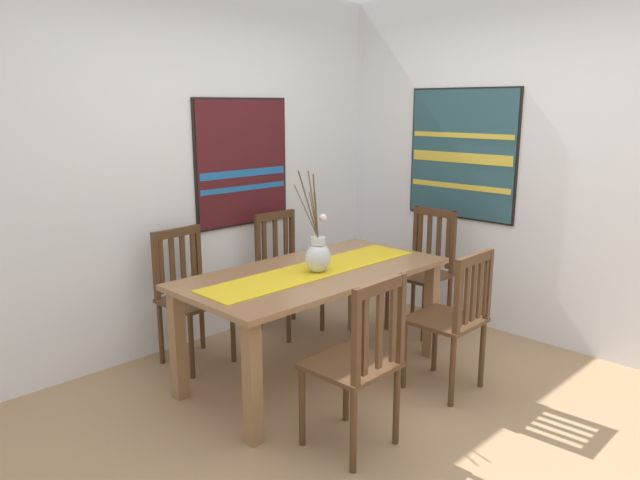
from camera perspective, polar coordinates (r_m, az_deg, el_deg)
name	(u,v)px	position (r m, az deg, el deg)	size (l,w,h in m)	color
ground_plane	(380,422)	(3.69, 5.78, -16.88)	(6.40, 6.40, 0.03)	#A37F5B
wall_back	(193,167)	(4.63, -12.01, 6.84)	(6.40, 0.12, 2.70)	silver
wall_side	(542,167)	(4.83, 20.43, 6.55)	(0.12, 6.40, 2.70)	silver
dining_table	(314,286)	(3.96, -0.56, -4.41)	(1.81, 0.90, 0.74)	#8E6642
table_runner	(314,270)	(3.93, -0.57, -2.87)	(1.66, 0.36, 0.01)	gold
centerpiece_vase	(318,254)	(3.86, -0.20, -1.36)	(0.31, 0.27, 0.68)	silver
chair_0	(453,317)	(3.89, 12.61, -7.20)	(0.43, 0.43, 0.93)	#4C301C
chair_1	(358,362)	(3.19, 3.67, -11.53)	(0.43, 0.43, 0.97)	#4C301C
chair_2	(424,268)	(4.94, 9.88, -2.65)	(0.43, 0.43, 0.98)	#4C301C
chair_3	(286,270)	(4.85, -3.25, -2.91)	(0.43, 0.43, 0.96)	#4C301C
chair_4	(190,294)	(4.34, -12.29, -5.04)	(0.44, 0.44, 0.96)	#4C301C
painting_on_back_wall	(242,163)	(4.81, -7.45, 7.33)	(0.89, 0.05, 1.00)	black
painting_on_side_wall	(462,154)	(5.07, 13.39, 7.97)	(0.05, 0.99, 1.06)	black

